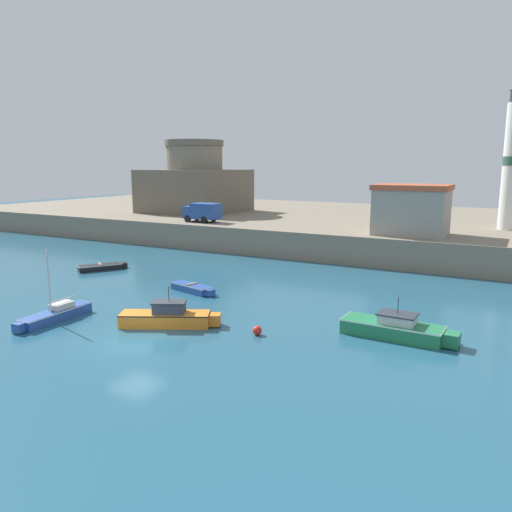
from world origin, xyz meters
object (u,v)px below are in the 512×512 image
(sailboat_blue_2, at_px, (55,314))
(mooring_buoy, at_px, (257,330))
(motorboat_orange_1, at_px, (168,317))
(motorboat_green_3, at_px, (396,328))
(dinghy_black_0, at_px, (101,267))
(fortress, at_px, (195,185))
(truck_on_quay, at_px, (202,212))
(harbor_shed_near_wharf, at_px, (412,209))
(dinghy_blue_4, at_px, (193,288))

(sailboat_blue_2, height_order, mooring_buoy, sailboat_blue_2)
(motorboat_orange_1, bearing_deg, motorboat_green_3, 19.86)
(dinghy_black_0, distance_m, sailboat_blue_2, 14.97)
(motorboat_green_3, height_order, fortress, fortress)
(mooring_buoy, height_order, truck_on_quay, truck_on_quay)
(motorboat_orange_1, height_order, harbor_shed_near_wharf, harbor_shed_near_wharf)
(dinghy_black_0, height_order, truck_on_quay, truck_on_quay)
(motorboat_orange_1, xyz_separation_m, truck_on_quay, (-15.34, 25.55, 3.46))
(mooring_buoy, bearing_deg, sailboat_blue_2, -163.15)
(dinghy_black_0, xyz_separation_m, mooring_buoy, (20.82, -8.51, -0.03))
(sailboat_blue_2, xyz_separation_m, truck_on_quay, (-8.65, 28.09, 3.61))
(harbor_shed_near_wharf, xyz_separation_m, truck_on_quay, (-23.61, -0.98, -1.19))
(motorboat_green_3, xyz_separation_m, dinghy_blue_4, (-15.78, 2.77, -0.23))
(motorboat_green_3, xyz_separation_m, mooring_buoy, (-6.89, -3.32, -0.28))
(dinghy_black_0, height_order, sailboat_blue_2, sailboat_blue_2)
(mooring_buoy, xyz_separation_m, truck_on_quay, (-20.76, 24.43, 3.75))
(sailboat_blue_2, bearing_deg, harbor_shed_near_wharf, 62.77)
(harbor_shed_near_wharf, bearing_deg, mooring_buoy, -96.40)
(fortress, bearing_deg, mooring_buoy, -49.96)
(motorboat_green_3, bearing_deg, harbor_shed_near_wharf, 100.37)
(motorboat_orange_1, xyz_separation_m, motorboat_green_3, (12.31, 4.44, -0.01))
(mooring_buoy, distance_m, harbor_shed_near_wharf, 26.03)
(fortress, xyz_separation_m, harbor_shed_near_wharf, (32.00, -9.29, -1.39))
(sailboat_blue_2, height_order, harbor_shed_near_wharf, harbor_shed_near_wharf)
(fortress, relative_size, harbor_shed_near_wharf, 1.80)
(sailboat_blue_2, bearing_deg, mooring_buoy, 16.85)
(motorboat_green_3, xyz_separation_m, harbor_shed_near_wharf, (-4.04, 22.08, 4.66))
(motorboat_green_3, bearing_deg, truck_on_quay, 142.64)
(dinghy_blue_4, relative_size, truck_on_quay, 0.98)
(dinghy_blue_4, distance_m, truck_on_quay, 22.16)
(dinghy_black_0, height_order, mooring_buoy, dinghy_black_0)
(sailboat_blue_2, distance_m, mooring_buoy, 12.65)
(motorboat_green_3, bearing_deg, fortress, 138.96)
(motorboat_orange_1, bearing_deg, dinghy_blue_4, 115.69)
(motorboat_green_3, relative_size, truck_on_quay, 1.46)
(dinghy_black_0, relative_size, truck_on_quay, 0.96)
(dinghy_black_0, xyz_separation_m, dinghy_blue_4, (11.94, -2.42, 0.01))
(motorboat_orange_1, height_order, truck_on_quay, truck_on_quay)
(motorboat_orange_1, bearing_deg, truck_on_quay, 120.98)
(fortress, distance_m, harbor_shed_near_wharf, 33.35)
(dinghy_black_0, height_order, motorboat_green_3, motorboat_green_3)
(harbor_shed_near_wharf, bearing_deg, sailboat_blue_2, -117.23)
(sailboat_blue_2, xyz_separation_m, motorboat_green_3, (19.00, 6.99, 0.13))
(dinghy_black_0, bearing_deg, motorboat_orange_1, -32.03)
(sailboat_blue_2, distance_m, fortress, 42.42)
(sailboat_blue_2, bearing_deg, motorboat_orange_1, 20.79)
(motorboat_orange_1, xyz_separation_m, sailboat_blue_2, (-6.69, -2.54, -0.15))
(dinghy_black_0, xyz_separation_m, sailboat_blue_2, (8.71, -12.18, 0.11))
(motorboat_green_3, height_order, mooring_buoy, motorboat_green_3)
(sailboat_blue_2, bearing_deg, dinghy_blue_4, 71.73)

